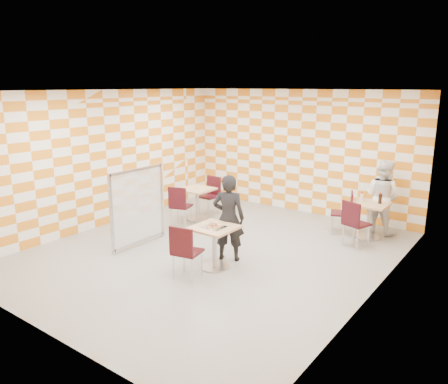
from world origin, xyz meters
name	(u,v)px	position (x,y,z in m)	size (l,w,h in m)	color
room_shell	(230,170)	(0.00, 0.54, 1.50)	(7.00, 7.00, 7.00)	gray
main_table	(214,240)	(0.47, -0.58, 0.51)	(0.70, 0.70, 0.75)	tan
second_table	(369,214)	(2.10, 2.51, 0.51)	(0.70, 0.70, 0.75)	tan
empty_table	(197,199)	(-1.57, 1.41, 0.51)	(0.70, 0.70, 0.75)	tan
chair_main_front	(185,248)	(0.38, -1.25, 0.54)	(0.50, 0.51, 0.92)	#350A11
chair_second_front	(354,220)	(2.03, 1.83, 0.54)	(0.53, 0.54, 0.92)	#350A11
chair_second_side	(346,209)	(1.62, 2.47, 0.54)	(0.55, 0.55, 0.92)	#350A11
chair_empty_near	(179,203)	(-1.54, 0.76, 0.54)	(0.53, 0.54, 0.92)	#350A11
chair_empty_far	(211,192)	(-1.61, 1.99, 0.54)	(0.43, 0.44, 0.92)	#350A11
partition	(138,207)	(-1.42, -0.58, 0.79)	(0.08, 1.38, 1.55)	white
man_dark	(229,218)	(0.44, -0.13, 0.79)	(0.58, 0.38, 1.58)	black
man_white	(382,197)	(2.19, 3.04, 0.79)	(0.77, 0.60, 1.58)	white
pizza_on_foil	(214,226)	(0.47, -0.60, 0.77)	(0.40, 0.40, 0.04)	silver
sport_bottle	(362,197)	(1.90, 2.57, 0.84)	(0.06, 0.06, 0.20)	white
soda_bottle	(380,199)	(2.27, 2.60, 0.85)	(0.07, 0.07, 0.23)	black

